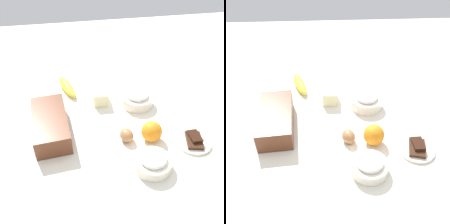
# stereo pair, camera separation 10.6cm
# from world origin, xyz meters

# --- Properties ---
(ground_plane) EXTENTS (2.40, 2.40, 0.02)m
(ground_plane) POSITION_xyz_m (0.00, 0.00, -0.01)
(ground_plane) COLOR silver
(loaf_pan) EXTENTS (0.29, 0.15, 0.08)m
(loaf_pan) POSITION_xyz_m (-0.03, 0.25, 0.04)
(loaf_pan) COLOR brown
(loaf_pan) RESTS_ON ground_plane
(flour_bowl) EXTENTS (0.13, 0.13, 0.06)m
(flour_bowl) POSITION_xyz_m (-0.28, -0.09, 0.03)
(flour_bowl) COLOR silver
(flour_bowl) RESTS_ON ground_plane
(sugar_bowl) EXTENTS (0.14, 0.14, 0.07)m
(sugar_bowl) POSITION_xyz_m (0.08, -0.13, 0.03)
(sugar_bowl) COLOR silver
(sugar_bowl) RESTS_ON ground_plane
(banana) EXTENTS (0.19, 0.10, 0.04)m
(banana) POSITION_xyz_m (0.26, 0.17, 0.02)
(banana) COLOR yellow
(banana) RESTS_ON ground_plane
(orange_fruit) EXTENTS (0.08, 0.08, 0.08)m
(orange_fruit) POSITION_xyz_m (-0.14, -0.12, 0.04)
(orange_fruit) COLOR orange
(orange_fruit) RESTS_ON ground_plane
(butter_block) EXTENTS (0.09, 0.07, 0.06)m
(butter_block) POSITION_xyz_m (0.13, 0.03, 0.03)
(butter_block) COLOR #F4EDB2
(butter_block) RESTS_ON ground_plane
(egg_near_butter) EXTENTS (0.07, 0.06, 0.05)m
(egg_near_butter) POSITION_xyz_m (-0.13, -0.03, 0.02)
(egg_near_butter) COLOR #A77044
(egg_near_butter) RESTS_ON ground_plane
(chocolate_plate) EXTENTS (0.13, 0.13, 0.03)m
(chocolate_plate) POSITION_xyz_m (-0.19, -0.28, 0.01)
(chocolate_plate) COLOR silver
(chocolate_plate) RESTS_ON ground_plane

